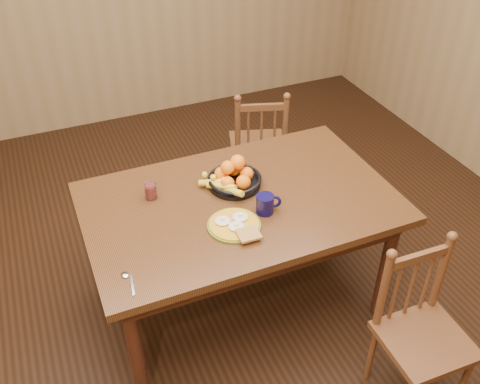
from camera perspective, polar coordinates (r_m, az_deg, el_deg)
name	(u,v)px	position (r m, az deg, el deg)	size (l,w,h in m)	color
room	(240,94)	(2.45, 0.00, 10.36)	(4.52, 5.02, 2.72)	black
dining_table	(240,212)	(2.82, 0.00, -2.20)	(1.60, 1.00, 0.75)	black
chair_far	(259,145)	(3.84, 1.99, 5.00)	(0.49, 0.48, 0.87)	#4E2817
chair_near	(421,332)	(2.72, 18.73, -14.00)	(0.40, 0.38, 0.86)	#4E2817
breakfast_plate	(235,225)	(2.59, -0.55, -3.53)	(0.26, 0.29, 0.04)	#59601E
fork	(235,220)	(2.63, -0.51, -3.02)	(0.05, 0.18, 0.00)	silver
spoon	(127,278)	(2.39, -11.92, -8.97)	(0.04, 0.16, 0.01)	silver
coffee_mug	(266,204)	(2.66, 2.77, -1.25)	(0.13, 0.09, 0.10)	black
juice_glass	(151,191)	(2.79, -9.50, 0.07)	(0.06, 0.06, 0.09)	silver
fruit_bowl	(233,178)	(2.84, -0.73, 1.52)	(0.32, 0.32, 0.17)	black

